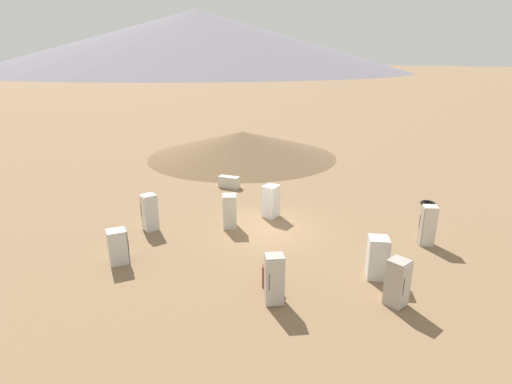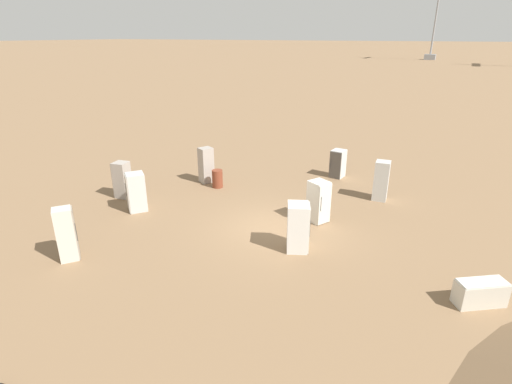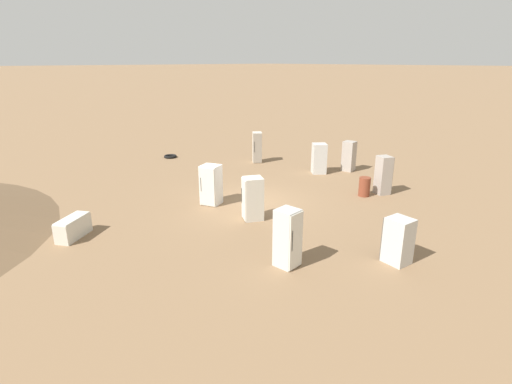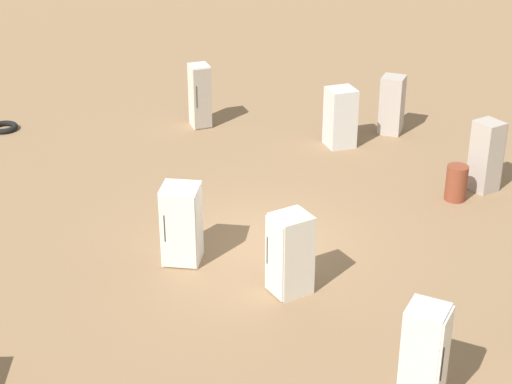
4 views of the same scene
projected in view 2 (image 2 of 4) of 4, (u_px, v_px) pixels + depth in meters
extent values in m
plane|color=#846647|center=(271.00, 228.00, 16.03)|extent=(1000.00, 1000.00, 0.00)
cube|color=gray|center=(430.00, 57.00, 121.79)|extent=(3.18, 3.18, 1.59)
cylinder|color=gray|center=(437.00, 9.00, 116.90)|extent=(0.53, 0.53, 24.94)
cube|color=silver|center=(381.00, 181.00, 18.47)|extent=(0.69, 0.69, 1.87)
cube|color=silver|center=(382.00, 178.00, 18.77)|extent=(0.09, 0.61, 1.80)
cylinder|color=#2D2D2D|center=(387.00, 177.00, 18.68)|extent=(0.02, 0.02, 0.65)
cube|color=beige|center=(318.00, 201.00, 16.35)|extent=(0.95, 0.97, 1.75)
cube|color=silver|center=(325.00, 204.00, 16.05)|extent=(0.60, 0.35, 1.68)
cylinder|color=#2D2D2D|center=(321.00, 204.00, 15.87)|extent=(0.02, 0.02, 0.61)
cube|color=white|center=(298.00, 227.00, 14.12)|extent=(1.01, 0.98, 1.78)
cube|color=silver|center=(308.00, 228.00, 14.10)|extent=(0.71, 0.34, 1.70)
cylinder|color=#2D2D2D|center=(310.00, 229.00, 13.81)|extent=(0.02, 0.02, 0.62)
cube|color=#A89E93|center=(122.00, 180.00, 18.80)|extent=(0.73, 0.73, 1.73)
cube|color=#BCB7AD|center=(116.00, 179.00, 18.89)|extent=(0.61, 0.14, 1.66)
cylinder|color=#2D2D2D|center=(118.00, 176.00, 19.07)|extent=(0.02, 0.02, 0.60)
cube|color=#A89E93|center=(206.00, 165.00, 20.71)|extent=(0.83, 0.80, 1.85)
cube|color=#BCB7AD|center=(203.00, 164.00, 20.94)|extent=(0.58, 0.31, 1.77)
cylinder|color=#2D2D2D|center=(207.00, 161.00, 21.06)|extent=(0.02, 0.02, 0.65)
cube|color=beige|center=(480.00, 293.00, 11.39)|extent=(1.26, 1.49, 0.73)
cube|color=silver|center=(483.00, 282.00, 11.25)|extent=(1.21, 1.43, 0.04)
cube|color=beige|center=(66.00, 234.00, 13.49)|extent=(0.80, 0.80, 1.90)
cube|color=gray|center=(76.00, 233.00, 13.61)|extent=(0.37, 0.44, 1.83)
cylinder|color=#2D2D2D|center=(76.00, 232.00, 13.42)|extent=(0.02, 0.02, 0.67)
cube|color=silver|center=(338.00, 164.00, 21.56)|extent=(0.82, 0.76, 1.50)
cube|color=#56514C|center=(335.00, 165.00, 21.26)|extent=(0.12, 0.64, 1.44)
cylinder|color=#2D2D2D|center=(331.00, 163.00, 21.33)|extent=(0.02, 0.02, 0.52)
cube|color=silver|center=(137.00, 192.00, 17.39)|extent=(1.05, 1.05, 1.70)
cube|color=#BCB7AD|center=(127.00, 193.00, 17.25)|extent=(0.49, 0.58, 1.63)
cylinder|color=#2D2D2D|center=(126.00, 190.00, 17.43)|extent=(0.02, 0.02, 0.59)
cylinder|color=brown|center=(217.00, 179.00, 20.17)|extent=(0.53, 0.53, 0.91)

